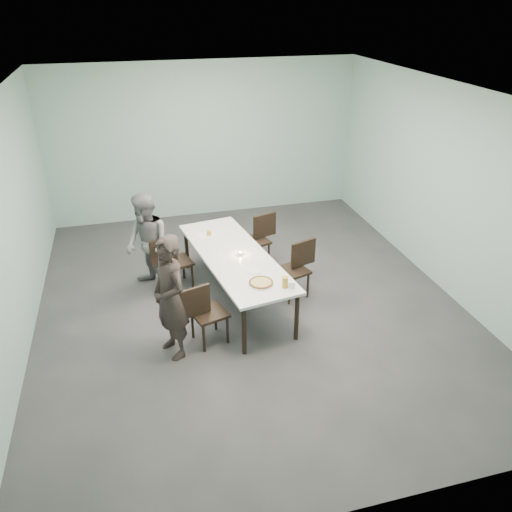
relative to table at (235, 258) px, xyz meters
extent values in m
plane|color=#333335|center=(0.17, -0.13, -0.69)|extent=(7.00, 7.00, 0.00)
cube|color=#93B8AF|center=(0.17, 3.37, 0.81)|extent=(6.00, 0.02, 3.00)
cube|color=#93B8AF|center=(0.17, -3.63, 0.81)|extent=(6.00, 0.02, 3.00)
cube|color=#93B8AF|center=(-2.83, -0.13, 0.81)|extent=(0.02, 7.00, 3.00)
cube|color=#93B8AF|center=(3.17, -0.13, 0.81)|extent=(0.02, 7.00, 3.00)
cube|color=white|center=(0.17, -0.13, 2.31)|extent=(6.00, 7.00, 0.02)
cube|color=white|center=(0.00, 0.00, 0.04)|extent=(1.30, 2.71, 0.04)
cylinder|color=black|center=(-0.17, -1.26, -0.34)|extent=(0.06, 0.06, 0.71)
cylinder|color=black|center=(-0.56, 1.15, -0.34)|extent=(0.06, 0.06, 0.71)
cylinder|color=black|center=(0.56, -1.15, -0.34)|extent=(0.06, 0.06, 0.71)
cylinder|color=black|center=(0.17, 1.26, -0.34)|extent=(0.06, 0.06, 0.71)
cube|color=black|center=(-0.54, -0.88, -0.26)|extent=(0.52, 0.52, 0.04)
cube|color=black|center=(-0.72, -0.94, -0.02)|extent=(0.41, 0.16, 0.40)
cylinder|color=black|center=(-0.66, -1.09, -0.49)|extent=(0.04, 0.04, 0.41)
cylinder|color=black|center=(-0.75, -0.77, -0.49)|extent=(0.04, 0.04, 0.41)
cylinder|color=black|center=(-0.33, -1.00, -0.49)|extent=(0.04, 0.04, 0.41)
cylinder|color=black|center=(-0.43, -0.67, -0.49)|extent=(0.04, 0.04, 0.41)
cube|color=black|center=(-0.78, 0.59, -0.26)|extent=(0.52, 0.52, 0.04)
cube|color=black|center=(-0.97, 0.54, -0.02)|extent=(0.41, 0.15, 0.40)
cylinder|color=black|center=(-0.90, 0.38, -0.49)|extent=(0.04, 0.04, 0.41)
cylinder|color=black|center=(-0.99, 0.71, -0.49)|extent=(0.04, 0.04, 0.41)
cylinder|color=black|center=(-0.57, 0.48, -0.49)|extent=(0.04, 0.04, 0.41)
cylinder|color=black|center=(-0.67, 0.80, -0.49)|extent=(0.04, 0.04, 0.41)
cube|color=black|center=(0.84, -0.11, -0.26)|extent=(0.53, 0.53, 0.04)
cube|color=black|center=(1.02, -0.06, -0.02)|extent=(0.41, 0.17, 0.40)
cylinder|color=black|center=(0.95, 0.10, -0.49)|extent=(0.04, 0.04, 0.41)
cylinder|color=black|center=(1.06, -0.22, -0.49)|extent=(0.04, 0.04, 0.41)
cylinder|color=black|center=(0.63, 0.00, -0.49)|extent=(0.04, 0.04, 0.41)
cylinder|color=black|center=(0.73, -0.33, -0.49)|extent=(0.04, 0.04, 0.41)
cube|color=black|center=(0.55, 0.98, -0.26)|extent=(0.52, 0.52, 0.04)
cube|color=black|center=(0.74, 1.04, -0.02)|extent=(0.41, 0.16, 0.40)
cylinder|color=black|center=(0.67, 1.20, -0.49)|extent=(0.04, 0.04, 0.41)
cylinder|color=black|center=(0.76, 0.87, -0.49)|extent=(0.04, 0.04, 0.41)
cylinder|color=black|center=(0.34, 1.10, -0.49)|extent=(0.04, 0.04, 0.41)
cylinder|color=black|center=(0.44, 0.77, -0.49)|extent=(0.04, 0.04, 0.41)
imported|color=black|center=(-1.02, -1.01, 0.12)|extent=(0.59, 0.70, 1.63)
imported|color=slate|center=(-1.19, 0.61, 0.08)|extent=(0.83, 0.92, 1.55)
cylinder|color=white|center=(0.15, -0.86, 0.06)|extent=(0.34, 0.34, 0.01)
cylinder|color=#D6BD79|center=(0.15, -0.86, 0.08)|extent=(0.30, 0.30, 0.01)
torus|color=brown|center=(0.15, -0.86, 0.08)|extent=(0.32, 0.32, 0.03)
cylinder|color=white|center=(0.14, -0.52, 0.06)|extent=(0.18, 0.18, 0.01)
cylinder|color=#BB8A29|center=(0.43, -1.02, 0.13)|extent=(0.08, 0.08, 0.15)
cylinder|color=silver|center=(0.51, -1.05, 0.10)|extent=(0.08, 0.08, 0.09)
cylinder|color=silver|center=(0.08, -0.02, 0.07)|extent=(0.06, 0.06, 0.03)
cylinder|color=orange|center=(0.08, -0.02, 0.10)|extent=(0.04, 0.04, 0.01)
cylinder|color=#BB8A29|center=(-0.24, 0.73, 0.10)|extent=(0.07, 0.07, 0.08)
cube|color=silver|center=(-0.28, 0.76, 0.06)|extent=(0.33, 0.26, 0.01)
camera|label=1|loc=(-1.31, -6.17, 3.40)|focal=35.00mm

